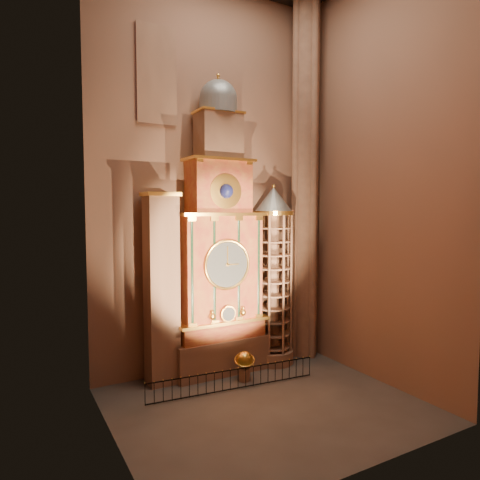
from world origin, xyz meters
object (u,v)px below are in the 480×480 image
astronomical_clock (219,256)px  portrait_tower (162,288)px  stair_turret (273,277)px  iron_railing (234,379)px  celestial_globe (245,363)px

astronomical_clock → portrait_tower: size_ratio=1.64×
stair_turret → iron_railing: stair_turret is taller
stair_turret → celestial_globe: size_ratio=6.67×
portrait_tower → stair_turret: 6.91m
celestial_globe → astronomical_clock: bearing=106.8°
astronomical_clock → iron_railing: 6.71m
astronomical_clock → celestial_globe: bearing=-73.2°
astronomical_clock → celestial_globe: astronomical_clock is taller
portrait_tower → iron_railing: size_ratio=1.12×
stair_turret → iron_railing: bearing=-148.3°
iron_railing → stair_turret: bearing=31.7°
portrait_tower → stair_turret: stair_turret is taller
stair_turret → celestial_globe: 5.45m
astronomical_clock → iron_railing: (-0.51, -2.74, -6.10)m
celestial_globe → iron_railing: size_ratio=0.18×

